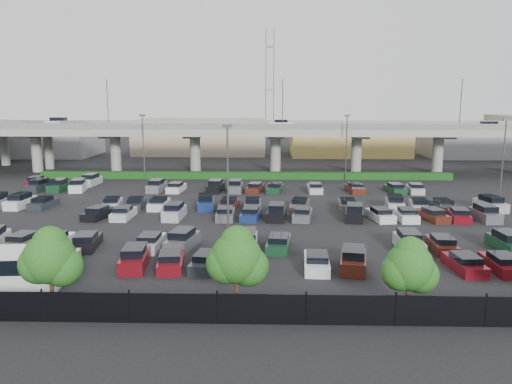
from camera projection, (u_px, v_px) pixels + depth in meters
ground at (234, 213)px, 55.90m from camera, size 280.00×280.00×0.00m
overpass at (245, 133)px, 86.10m from camera, size 150.00×13.00×15.80m
hedge at (245, 175)px, 80.37m from camera, size 66.00×1.60×1.10m
fence at (199, 309)px, 28.21m from camera, size 70.00×0.10×2.00m
tree_row at (214, 256)px, 29.16m from camera, size 65.07×3.66×5.94m
shuttle_bus at (3, 267)px, 33.83m from camera, size 8.21×3.47×2.57m
parked_cars at (213, 216)px, 51.83m from camera, size 63.11×41.59×1.67m
light_poles at (199, 156)px, 56.83m from camera, size 66.90×48.38×10.30m
distant_buildings at (306, 138)px, 115.66m from camera, size 138.00×24.00×9.00m
comm_tower at (270, 87)px, 125.69m from camera, size 2.40×2.40×30.00m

